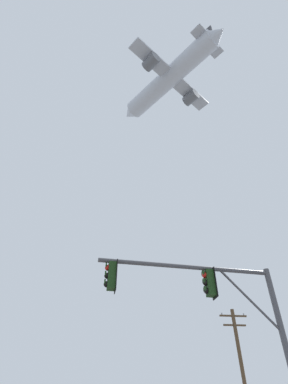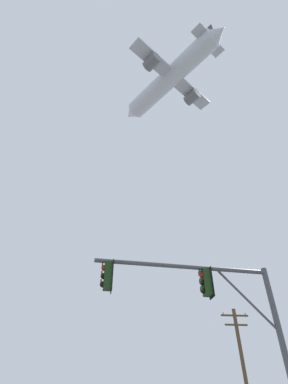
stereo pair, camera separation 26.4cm
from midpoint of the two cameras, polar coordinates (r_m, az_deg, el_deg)
signal_pole_near at (r=10.88m, az=13.67°, el=-20.46°), size 6.26×0.85×6.15m
utility_pole at (r=26.28m, az=18.65°, el=-29.01°), size 2.20×0.28×8.88m
airplane at (r=59.13m, az=5.13°, el=20.70°), size 17.24×21.00×6.61m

